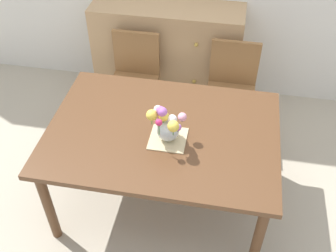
{
  "coord_description": "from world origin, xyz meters",
  "views": [
    {
      "loc": [
        0.4,
        -1.97,
        2.64
      ],
      "look_at": [
        0.05,
        -0.08,
        0.87
      ],
      "focal_mm": 42.78,
      "sensor_mm": 36.0,
      "label": 1
    }
  ],
  "objects_px": {
    "dining_table": "(163,138)",
    "dresser": "(167,54)",
    "chair_left": "(134,75)",
    "chair_right": "(232,86)",
    "flower_vase": "(166,124)"
  },
  "relations": [
    {
      "from": "dining_table",
      "to": "dresser",
      "type": "xyz_separation_m",
      "value": [
        -0.21,
        1.33,
        -0.17
      ]
    },
    {
      "from": "chair_left",
      "to": "chair_right",
      "type": "xyz_separation_m",
      "value": [
        0.88,
        0.0,
        0.0
      ]
    },
    {
      "from": "dining_table",
      "to": "chair_left",
      "type": "distance_m",
      "value": 1.02
    },
    {
      "from": "dining_table",
      "to": "chair_right",
      "type": "bearing_deg",
      "value": 64.19
    },
    {
      "from": "chair_right",
      "to": "dresser",
      "type": "xyz_separation_m",
      "value": [
        -0.65,
        0.42,
        -0.02
      ]
    },
    {
      "from": "chair_left",
      "to": "chair_right",
      "type": "relative_size",
      "value": 1.0
    },
    {
      "from": "dresser",
      "to": "flower_vase",
      "type": "distance_m",
      "value": 1.49
    },
    {
      "from": "dresser",
      "to": "dining_table",
      "type": "bearing_deg",
      "value": -80.94
    },
    {
      "from": "dining_table",
      "to": "flower_vase",
      "type": "bearing_deg",
      "value": -63.51
    },
    {
      "from": "dining_table",
      "to": "flower_vase",
      "type": "distance_m",
      "value": 0.24
    },
    {
      "from": "dining_table",
      "to": "chair_right",
      "type": "xyz_separation_m",
      "value": [
        0.44,
        0.91,
        -0.15
      ]
    },
    {
      "from": "chair_right",
      "to": "dresser",
      "type": "height_order",
      "value": "dresser"
    },
    {
      "from": "chair_left",
      "to": "chair_right",
      "type": "height_order",
      "value": "same"
    },
    {
      "from": "chair_left",
      "to": "dining_table",
      "type": "bearing_deg",
      "value": 115.81
    },
    {
      "from": "dining_table",
      "to": "chair_right",
      "type": "distance_m",
      "value": 1.02
    }
  ]
}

